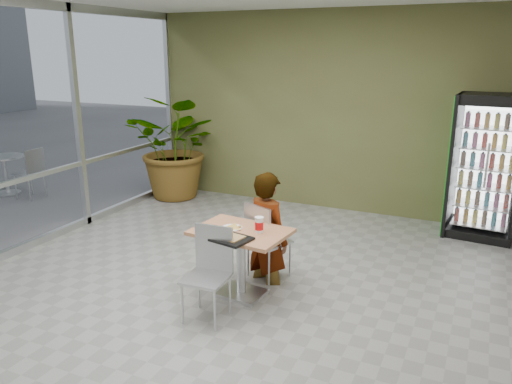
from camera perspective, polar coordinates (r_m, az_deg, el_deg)
ground at (r=5.59m, az=-3.83°, el=-11.56°), size 7.00×7.00×0.00m
room_envelope at (r=5.05m, az=-4.17°, el=4.74°), size 6.00×7.00×3.20m
storefront_frame at (r=7.00m, az=-26.36°, el=6.28°), size 0.10×7.00×3.20m
dining_table at (r=5.35m, az=-1.74°, el=-6.53°), size 1.04×0.77×0.75m
chair_far at (r=5.71m, az=0.83°, el=-5.00°), size 0.53×0.53×0.92m
chair_near at (r=4.98m, az=-5.27°, el=-8.30°), size 0.43×0.44×0.92m
seated_woman at (r=5.75m, az=1.32°, el=-5.36°), size 0.68×0.56×1.58m
pizza_plate at (r=5.32m, az=-2.75°, el=-4.00°), size 0.29×0.22×0.03m
soda_cup at (r=5.18m, az=0.36°, el=-3.78°), size 0.09×0.09×0.16m
napkin_stack at (r=5.29m, az=-6.07°, el=-4.29°), size 0.18×0.18×0.02m
cafeteria_tray at (r=5.02m, az=-3.15°, el=-5.31°), size 0.49×0.39×0.02m
beverage_fridge at (r=7.64m, az=24.80°, el=2.59°), size 0.97×0.78×2.01m
potted_plant at (r=8.95m, az=-8.91°, el=5.10°), size 1.67×1.44×1.84m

